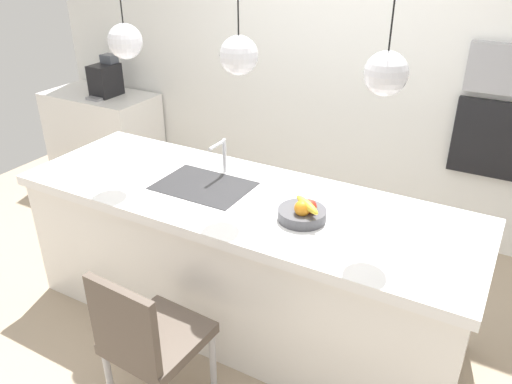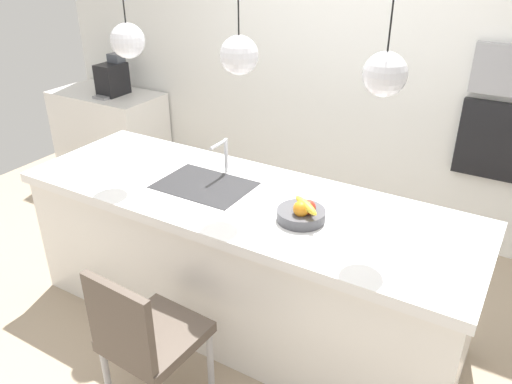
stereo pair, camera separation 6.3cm
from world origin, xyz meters
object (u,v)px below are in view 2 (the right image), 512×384
Objects in this scene: fruit_bowl at (302,213)px; oven at (499,141)px; chair_near at (145,336)px; coffee_machine at (112,78)px.

fruit_bowl is 1.82m from oven.
oven reaches higher than chair_near.
chair_near is at bearing -119.91° from fruit_bowl.
fruit_bowl is at bearing -26.73° from coffee_machine.
oven is at bearing 65.91° from fruit_bowl.
coffee_machine is 3.15m from chair_near.
chair_near is (2.26, -2.14, -0.49)m from coffee_machine.
coffee_machine is 0.43× the size of chair_near.
coffee_machine is 3.46m from oven.
oven is 2.75m from chair_near.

